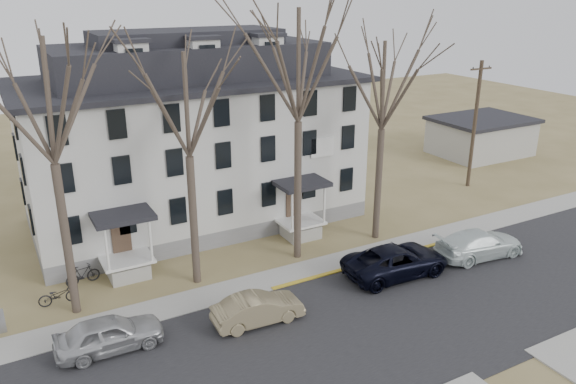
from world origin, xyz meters
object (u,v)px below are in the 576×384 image
boarding_house (193,139)px  tree_mid_left (186,98)px  bicycle_left (59,296)px  utility_pole_far (475,123)px  car_silver (109,335)px  car_white (479,244)px  tree_far_left (44,93)px  car_tan (258,310)px  bicycle_right (83,275)px  car_navy (396,261)px  tree_center (299,58)px  tree_mid_right (384,79)px

boarding_house → tree_mid_left: bearing=-110.2°
bicycle_left → utility_pole_far: bearing=-80.8°
tree_mid_left → bicycle_left: size_ratio=6.89×
car_silver → car_white: bearing=-92.0°
utility_pole_far → boarding_house: bearing=169.1°
tree_far_left → car_tan: tree_far_left is taller
boarding_house → utility_pole_far: (20.50, -3.95, -0.47)m
tree_far_left → bicycle_left: (-0.62, 1.00, -9.86)m
car_white → bicycle_right: bearing=75.1°
tree_far_left → car_tan: size_ratio=3.29×
tree_mid_left → car_navy: bearing=-25.0°
car_navy → bicycle_left: 16.99m
tree_far_left → tree_center: (12.00, 0.00, 0.74)m
tree_mid_left → car_silver: size_ratio=2.87×
car_white → car_navy: bearing=89.5°
tree_mid_left → bicycle_right: size_ratio=7.24×
tree_far_left → tree_mid_right: tree_far_left is taller
tree_mid_right → car_navy: 10.05m
car_silver → car_white: 20.24m
bicycle_left → bicycle_right: bicycle_right is taller
tree_center → bicycle_right: size_ratio=8.35×
bicycle_right → tree_center: bearing=-111.7°
car_tan → tree_mid_right: bearing=-61.6°
car_silver → tree_mid_right: bearing=-75.9°
tree_mid_left → car_tan: (1.12, -4.99, -8.91)m
tree_far_left → utility_pole_far: 30.29m
tree_mid_left → bicycle_left: tree_mid_left is taller
tree_far_left → car_navy: bearing=-15.9°
tree_mid_left → car_silver: 10.98m
car_silver → car_white: size_ratio=0.83×
car_white → bicycle_left: 22.41m
tree_far_left → car_navy: (15.48, -4.42, -9.54)m
car_tan → utility_pole_far: bearing=-65.0°
tree_center → utility_pole_far: 19.03m
tree_center → car_white: tree_center is taller
bicycle_right → car_white: bearing=-119.5°
tree_mid_right → car_navy: tree_mid_right is taller
boarding_house → tree_mid_right: bearing=-43.8°
tree_mid_right → tree_center: bearing=180.0°
tree_mid_right → utility_pole_far: (12.00, 4.20, -4.70)m
car_white → tree_center: bearing=66.4°
boarding_house → car_navy: bearing=-62.7°
boarding_house → tree_mid_left: 9.66m
tree_far_left → car_silver: (0.77, -3.85, -9.59)m
boarding_house → tree_mid_left: tree_mid_left is taller
tree_mid_left → bicycle_left: (-6.62, 1.00, -9.12)m
utility_pole_far → car_tan: size_ratio=2.27×
car_white → bicycle_right: (-20.23, 7.46, -0.24)m
tree_mid_right → bicycle_left: 20.31m
car_tan → car_white: 13.86m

